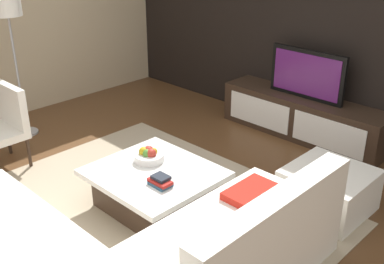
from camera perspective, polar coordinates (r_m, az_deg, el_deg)
ground_plane at (r=4.29m, az=-4.57°, el=-10.11°), size 14.00×14.00×0.00m
feature_wall_back at (r=5.76m, az=16.04°, el=13.23°), size 6.40×0.12×2.80m
area_rug at (r=4.35m, az=-5.46°, el=-9.52°), size 3.20×2.56×0.01m
media_console at (r=5.83m, az=13.28°, el=1.79°), size 2.07×0.50×0.50m
television at (r=5.65m, az=13.80°, el=6.83°), size 0.96×0.06×0.58m
sectional_couch at (r=3.38m, az=-9.78°, el=-15.35°), size 2.42×2.43×0.82m
coffee_table at (r=4.30m, az=-4.55°, el=-6.83°), size 1.07×0.98×0.38m
accent_chair_near at (r=5.30m, az=-22.02°, el=1.08°), size 0.54×0.53×0.87m
floor_lamp at (r=5.78m, az=-21.52°, el=13.45°), size 0.32×0.32×1.77m
ottoman at (r=4.44m, az=16.22°, el=-6.81°), size 0.70×0.70×0.40m
fruit_bowl at (r=4.37m, az=-5.26°, el=-2.85°), size 0.28×0.28×0.14m
book_stack at (r=3.98m, az=-3.86°, el=-5.99°), size 0.21×0.14×0.08m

